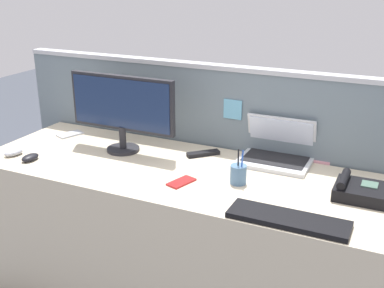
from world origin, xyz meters
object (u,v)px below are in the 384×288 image
object	(u,v)px
desk_phone	(360,191)
computer_mouse_left_hand	(30,157)
laptop	(277,151)
cell_phone_silver_slab	(70,134)
desktop_monitor	(122,107)
tv_remote	(203,154)
keyboard_main	(288,219)
computer_mouse_right_hand	(13,152)
pen_cup	(238,174)
cell_phone_red_case	(181,182)

from	to	relation	value
desk_phone	computer_mouse_left_hand	xyz separation A→B (m)	(-1.54, -0.27, -0.01)
laptop	cell_phone_silver_slab	bearing A→B (deg)	-174.11
laptop	desktop_monitor	bearing A→B (deg)	-165.68
desk_phone	tv_remote	bearing A→B (deg)	168.58
keyboard_main	tv_remote	world-z (taller)	keyboard_main
desktop_monitor	keyboard_main	world-z (taller)	desktop_monitor
keyboard_main	computer_mouse_left_hand	world-z (taller)	computer_mouse_left_hand
computer_mouse_right_hand	pen_cup	size ratio (longest dim) A/B	0.60
laptop	cell_phone_red_case	world-z (taller)	laptop
desk_phone	computer_mouse_left_hand	bearing A→B (deg)	-170.08
desktop_monitor	computer_mouse_right_hand	bearing A→B (deg)	-147.09
laptop	pen_cup	xyz separation A→B (m)	(-0.08, -0.33, -0.01)
computer_mouse_left_hand	tv_remote	bearing A→B (deg)	32.09
desktop_monitor	computer_mouse_left_hand	distance (m)	0.52
cell_phone_red_case	keyboard_main	bearing A→B (deg)	2.01
keyboard_main	cell_phone_red_case	distance (m)	0.54
desktop_monitor	cell_phone_red_case	world-z (taller)	desktop_monitor
desktop_monitor	computer_mouse_left_hand	bearing A→B (deg)	-137.14
desktop_monitor	tv_remote	size ratio (longest dim) A/B	3.50
computer_mouse_right_hand	computer_mouse_left_hand	bearing A→B (deg)	9.63
cell_phone_silver_slab	keyboard_main	bearing A→B (deg)	3.88
desk_phone	cell_phone_silver_slab	xyz separation A→B (m)	(-1.61, 0.13, -0.03)
laptop	cell_phone_red_case	size ratio (longest dim) A/B	2.59
desk_phone	computer_mouse_right_hand	size ratio (longest dim) A/B	2.17
laptop	cell_phone_red_case	bearing A→B (deg)	-125.66
tv_remote	computer_mouse_left_hand	bearing A→B (deg)	-104.90
pen_cup	cell_phone_silver_slab	size ratio (longest dim) A/B	1.18
desk_phone	keyboard_main	distance (m)	0.40
desk_phone	tv_remote	xyz separation A→B (m)	(-0.79, 0.16, -0.02)
cell_phone_silver_slab	laptop	bearing A→B (deg)	28.02
laptop	pen_cup	size ratio (longest dim) A/B	2.08
computer_mouse_right_hand	cell_phone_red_case	xyz separation A→B (m)	(0.93, 0.06, -0.01)
computer_mouse_left_hand	pen_cup	xyz separation A→B (m)	(1.04, 0.18, 0.03)
desk_phone	computer_mouse_right_hand	distance (m)	1.69
cell_phone_silver_slab	computer_mouse_left_hand	bearing A→B (deg)	-58.21
laptop	keyboard_main	world-z (taller)	laptop
cell_phone_red_case	desktop_monitor	bearing A→B (deg)	169.46
desktop_monitor	computer_mouse_right_hand	xyz separation A→B (m)	(-0.47, -0.31, -0.22)
tv_remote	pen_cup	bearing A→B (deg)	4.25
desktop_monitor	keyboard_main	xyz separation A→B (m)	(0.98, -0.39, -0.23)
computer_mouse_left_hand	cell_phone_silver_slab	bearing A→B (deg)	102.17
desk_phone	keyboard_main	bearing A→B (deg)	-123.06
cell_phone_silver_slab	desk_phone	bearing A→B (deg)	17.65
keyboard_main	pen_cup	distance (m)	0.38
keyboard_main	computer_mouse_left_hand	bearing A→B (deg)	177.54
tv_remote	desktop_monitor	bearing A→B (deg)	-119.78
computer_mouse_left_hand	pen_cup	distance (m)	1.05
desk_phone	cell_phone_silver_slab	bearing A→B (deg)	175.52
cell_phone_silver_slab	tv_remote	world-z (taller)	tv_remote
pen_cup	desk_phone	bearing A→B (deg)	9.57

